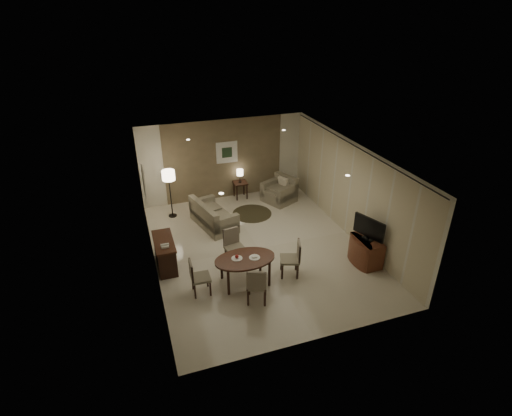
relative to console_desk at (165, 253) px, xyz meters
name	(u,v)px	position (x,y,z in m)	size (l,w,h in m)	color
room_shell	(254,198)	(2.49, 0.40, 0.98)	(5.50, 7.00, 2.70)	beige
taupe_accent	(224,160)	(2.49, 3.48, 0.98)	(3.96, 0.03, 2.70)	#78654B
curtain_wall	(349,191)	(5.17, 0.00, 0.95)	(0.08, 6.70, 2.58)	beige
curtain_rod	(355,146)	(5.17, 0.00, 2.27)	(0.03, 0.03, 6.80)	black
art_back_frame	(227,152)	(2.59, 3.46, 1.23)	(0.72, 0.03, 0.72)	silver
art_back_canvas	(227,152)	(2.59, 3.44, 1.23)	(0.34, 0.01, 0.34)	#1D331C
art_left_frame	(144,183)	(-0.23, 1.20, 1.48)	(0.03, 0.60, 0.80)	silver
art_left_canvas	(145,183)	(-0.21, 1.20, 1.48)	(0.01, 0.46, 0.64)	gray
downlight_nl	(221,193)	(1.09, -1.80, 2.31)	(0.10, 0.10, 0.01)	white
downlight_nr	(348,175)	(3.89, -1.80, 2.31)	(0.10, 0.10, 0.01)	white
downlight_fl	(188,140)	(1.09, 1.80, 2.31)	(0.10, 0.10, 0.01)	white
downlight_fr	(284,130)	(3.89, 1.80, 2.31)	(0.10, 0.10, 0.01)	white
console_desk	(165,253)	(0.00, 0.00, 0.00)	(0.48, 1.20, 0.75)	#492617
telephone	(165,245)	(0.00, -0.30, 0.43)	(0.20, 0.14, 0.09)	white
tv_cabinet	(366,251)	(4.89, -1.50, -0.03)	(0.48, 0.90, 0.70)	brown
flat_tv	(369,228)	(4.87, -1.50, 0.65)	(0.06, 0.88, 0.60)	black
dining_table	(245,270)	(1.71, -1.28, -0.04)	(1.45, 0.90, 0.68)	#492617
chair_near	(257,284)	(1.76, -2.00, 0.09)	(0.45, 0.45, 0.93)	gray
chair_far	(235,248)	(1.70, -0.49, 0.10)	(0.46, 0.46, 0.95)	gray
chair_left	(201,277)	(0.64, -1.33, 0.06)	(0.42, 0.42, 0.87)	gray
chair_right	(290,259)	(2.83, -1.35, 0.09)	(0.45, 0.45, 0.92)	gray
plate_a	(237,258)	(1.53, -1.23, 0.31)	(0.26, 0.26, 0.02)	white
plate_b	(255,258)	(1.93, -1.33, 0.31)	(0.26, 0.26, 0.02)	white
fruit_apple	(237,256)	(1.53, -1.23, 0.36)	(0.09, 0.09, 0.09)	maroon
napkin	(255,257)	(1.93, -1.33, 0.33)	(0.12, 0.08, 0.03)	white
round_rug	(252,213)	(2.96, 1.98, -0.37)	(1.25, 1.25, 0.01)	#3C3821
sofa	(214,214)	(1.65, 1.65, 0.01)	(0.83, 1.66, 0.78)	gray
armchair	(279,190)	(4.11, 2.55, 0.04)	(0.94, 0.89, 0.84)	gray
side_table	(240,190)	(2.96, 3.23, -0.09)	(0.45, 0.45, 0.57)	black
table_lamp	(240,175)	(2.96, 3.25, 0.44)	(0.22, 0.22, 0.50)	#FFEAC1
floor_lamp	(170,194)	(0.55, 2.64, 0.39)	(0.39, 0.39, 1.53)	#FFE5B7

